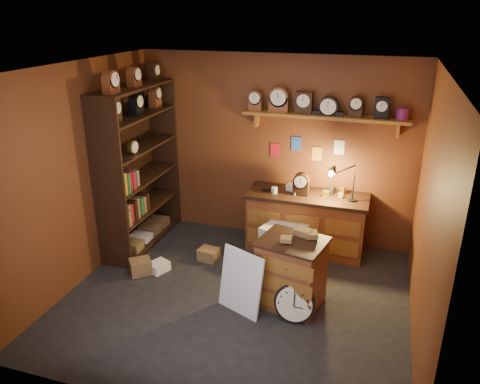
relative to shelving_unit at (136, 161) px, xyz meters
name	(u,v)px	position (x,y,z in m)	size (l,w,h in m)	color
floor	(236,297)	(1.79, -0.98, -1.25)	(4.00, 4.00, 0.00)	black
room_shell	(243,160)	(1.84, -0.87, 0.47)	(4.02, 3.62, 2.71)	#603016
shelving_unit	(136,161)	(0.00, 0.00, 0.00)	(0.47, 1.60, 2.58)	black
workbench	(306,219)	(2.36, 0.49, -0.78)	(1.68, 0.66, 1.36)	brown
low_cabinet	(291,270)	(2.43, -0.89, -0.81)	(0.83, 0.75, 0.92)	brown
big_round_clock	(295,303)	(2.55, -1.20, -1.03)	(0.46, 0.16, 0.46)	black
white_panel	(241,309)	(1.92, -1.19, -1.25)	(0.57, 0.02, 0.76)	silver
mini_fridge	(284,244)	(2.15, 0.04, -0.99)	(0.65, 0.67, 0.54)	silver
floor_box_a	(209,254)	(1.14, -0.22, -1.17)	(0.26, 0.22, 0.16)	brown
floor_box_b	(159,267)	(0.62, -0.70, -1.19)	(0.21, 0.25, 0.12)	white
floor_box_c	(140,267)	(0.42, -0.83, -1.15)	(0.27, 0.22, 0.20)	brown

